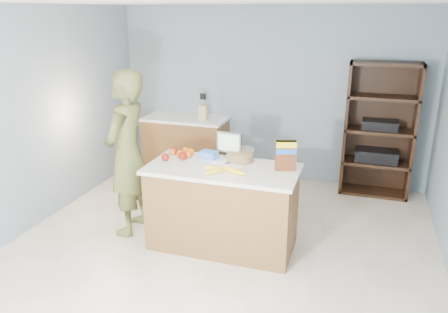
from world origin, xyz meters
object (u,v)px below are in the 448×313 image
(counter_peninsula, at_px, (223,210))
(shelving_unit, at_px, (379,132))
(tv, at_px, (229,144))
(person, at_px, (127,154))
(cereal_box, at_px, (286,153))

(counter_peninsula, distance_m, shelving_unit, 2.61)
(counter_peninsula, height_order, tv, tv)
(counter_peninsula, bearing_deg, person, 178.86)
(person, distance_m, cereal_box, 1.74)
(counter_peninsula, xyz_separation_m, cereal_box, (0.63, 0.12, 0.66))
(person, bearing_deg, counter_peninsula, 87.00)
(person, height_order, tv, person)
(shelving_unit, bearing_deg, counter_peninsula, -127.11)
(shelving_unit, height_order, person, person)
(counter_peninsula, relative_size, shelving_unit, 0.87)
(person, xyz_separation_m, tv, (1.08, 0.29, 0.14))
(counter_peninsula, bearing_deg, cereal_box, 10.43)
(shelving_unit, distance_m, tv, 2.35)
(person, distance_m, tv, 1.13)
(counter_peninsula, height_order, cereal_box, cereal_box)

